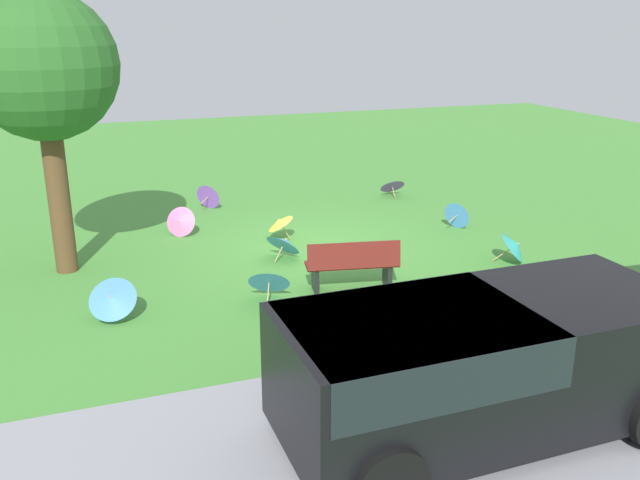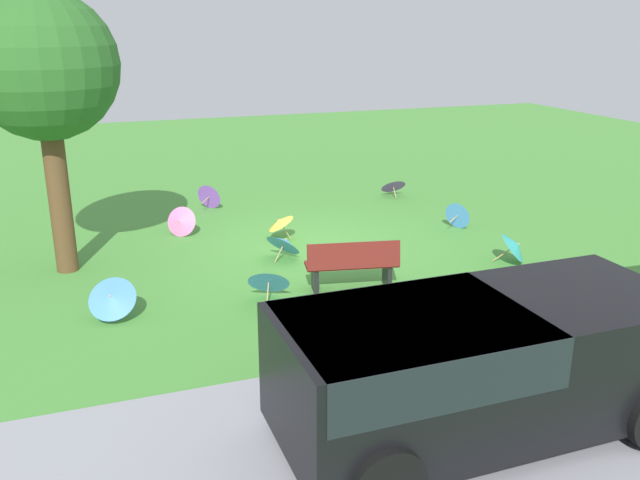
{
  "view_description": "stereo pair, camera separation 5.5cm",
  "coord_description": "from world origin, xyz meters",
  "px_view_note": "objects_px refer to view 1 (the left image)",
  "views": [
    {
      "loc": [
        4.29,
        12.41,
        4.47
      ],
      "look_at": [
        0.23,
        1.26,
        0.6
      ],
      "focal_mm": 37.99,
      "sensor_mm": 36.0,
      "label": 1
    },
    {
      "loc": [
        4.24,
        12.43,
        4.47
      ],
      "look_at": [
        0.23,
        1.26,
        0.6
      ],
      "focal_mm": 37.99,
      "sensor_mm": 36.0,
      "label": 2
    }
  ],
  "objects_px": {
    "park_bench": "(353,265)",
    "shade_tree": "(43,69)",
    "parasol_purple_0": "(392,185)",
    "parasol_purple_1": "(209,196)",
    "parasol_pink_0": "(180,222)",
    "van_dark": "(471,359)",
    "parasol_blue_1": "(112,298)",
    "parasol_blue_2": "(269,280)",
    "parasol_yellow_0": "(279,222)",
    "parasol_blue_3": "(284,243)",
    "parasol_blue_0": "(458,215)",
    "parasol_teal_0": "(515,246)"
  },
  "relations": [
    {
      "from": "park_bench",
      "to": "parasol_purple_1",
      "type": "bearing_deg",
      "value": -78.3
    },
    {
      "from": "shade_tree",
      "to": "parasol_teal_0",
      "type": "relative_size",
      "value": 5.9
    },
    {
      "from": "parasol_purple_0",
      "to": "parasol_blue_1",
      "type": "distance_m",
      "value": 9.38
    },
    {
      "from": "van_dark",
      "to": "parasol_blue_0",
      "type": "xyz_separation_m",
      "value": [
        -4.06,
        -6.96,
        -0.6
      ]
    },
    {
      "from": "parasol_blue_2",
      "to": "parasol_purple_1",
      "type": "height_order",
      "value": "parasol_blue_2"
    },
    {
      "from": "shade_tree",
      "to": "parasol_pink_0",
      "type": "relative_size",
      "value": 6.8
    },
    {
      "from": "parasol_blue_0",
      "to": "parasol_teal_0",
      "type": "distance_m",
      "value": 2.41
    },
    {
      "from": "parasol_yellow_0",
      "to": "park_bench",
      "type": "bearing_deg",
      "value": 96.94
    },
    {
      "from": "shade_tree",
      "to": "park_bench",
      "type": "bearing_deg",
      "value": 149.83
    },
    {
      "from": "parasol_blue_3",
      "to": "parasol_pink_0",
      "type": "bearing_deg",
      "value": -52.37
    },
    {
      "from": "parasol_blue_2",
      "to": "parasol_blue_3",
      "type": "distance_m",
      "value": 2.03
    },
    {
      "from": "parasol_blue_0",
      "to": "van_dark",
      "type": "bearing_deg",
      "value": 59.73
    },
    {
      "from": "parasol_blue_3",
      "to": "shade_tree",
      "type": "bearing_deg",
      "value": -10.75
    },
    {
      "from": "parasol_pink_0",
      "to": "park_bench",
      "type": "bearing_deg",
      "value": 119.34
    },
    {
      "from": "park_bench",
      "to": "shade_tree",
      "type": "xyz_separation_m",
      "value": [
        4.65,
        -2.7,
        3.21
      ]
    },
    {
      "from": "parasol_purple_1",
      "to": "parasol_blue_3",
      "type": "xyz_separation_m",
      "value": [
        -0.64,
        4.21,
        0.01
      ]
    },
    {
      "from": "park_bench",
      "to": "parasol_blue_2",
      "type": "xyz_separation_m",
      "value": [
        1.47,
        -0.08,
        -0.11
      ]
    },
    {
      "from": "parasol_blue_3",
      "to": "parasol_pink_0",
      "type": "distance_m",
      "value": 2.76
    },
    {
      "from": "parasol_pink_0",
      "to": "van_dark",
      "type": "bearing_deg",
      "value": 102.61
    },
    {
      "from": "parasol_yellow_0",
      "to": "parasol_pink_0",
      "type": "bearing_deg",
      "value": -27.67
    },
    {
      "from": "park_bench",
      "to": "shade_tree",
      "type": "bearing_deg",
      "value": -30.17
    },
    {
      "from": "parasol_blue_1",
      "to": "parasol_blue_2",
      "type": "height_order",
      "value": "parasol_blue_1"
    },
    {
      "from": "shade_tree",
      "to": "parasol_purple_1",
      "type": "xyz_separation_m",
      "value": [
        -3.37,
        -3.45,
        -3.35
      ]
    },
    {
      "from": "shade_tree",
      "to": "parasol_pink_0",
      "type": "height_order",
      "value": "shade_tree"
    },
    {
      "from": "shade_tree",
      "to": "parasol_yellow_0",
      "type": "xyz_separation_m",
      "value": [
        -4.27,
        -0.41,
        -3.27
      ]
    },
    {
      "from": "parasol_blue_0",
      "to": "parasol_purple_1",
      "type": "distance_m",
      "value": 6.07
    },
    {
      "from": "parasol_purple_1",
      "to": "parasol_teal_0",
      "type": "relative_size",
      "value": 0.78
    },
    {
      "from": "parasol_purple_0",
      "to": "parasol_yellow_0",
      "type": "relative_size",
      "value": 0.96
    },
    {
      "from": "shade_tree",
      "to": "van_dark",
      "type": "bearing_deg",
      "value": 120.88
    },
    {
      "from": "parasol_purple_1",
      "to": "parasol_blue_3",
      "type": "bearing_deg",
      "value": 98.64
    },
    {
      "from": "park_bench",
      "to": "parasol_blue_3",
      "type": "distance_m",
      "value": 2.04
    },
    {
      "from": "parasol_blue_0",
      "to": "parasol_pink_0",
      "type": "bearing_deg",
      "value": -14.44
    },
    {
      "from": "parasol_blue_0",
      "to": "parasol_blue_1",
      "type": "xyz_separation_m",
      "value": [
        7.63,
        2.51,
        0.08
      ]
    },
    {
      "from": "parasol_purple_0",
      "to": "parasol_blue_1",
      "type": "bearing_deg",
      "value": 36.92
    },
    {
      "from": "parasol_blue_1",
      "to": "parasol_purple_1",
      "type": "relative_size",
      "value": 1.37
    },
    {
      "from": "shade_tree",
      "to": "parasol_pink_0",
      "type": "bearing_deg",
      "value": -148.58
    },
    {
      "from": "parasol_purple_0",
      "to": "parasol_purple_1",
      "type": "xyz_separation_m",
      "value": [
        4.78,
        -0.44,
        0.01
      ]
    },
    {
      "from": "parasol_blue_2",
      "to": "parasol_pink_0",
      "type": "bearing_deg",
      "value": -78.11
    },
    {
      "from": "parasol_blue_3",
      "to": "parasol_blue_0",
      "type": "bearing_deg",
      "value": -171.38
    },
    {
      "from": "parasol_blue_1",
      "to": "parasol_pink_0",
      "type": "bearing_deg",
      "value": -112.43
    },
    {
      "from": "van_dark",
      "to": "parasol_blue_1",
      "type": "distance_m",
      "value": 5.73
    },
    {
      "from": "parasol_blue_2",
      "to": "parasol_purple_0",
      "type": "bearing_deg",
      "value": -131.5
    },
    {
      "from": "parasol_blue_2",
      "to": "parasol_teal_0",
      "type": "distance_m",
      "value": 4.92
    },
    {
      "from": "parasol_purple_1",
      "to": "parasol_pink_0",
      "type": "xyz_separation_m",
      "value": [
        1.04,
        2.03,
        0.0
      ]
    },
    {
      "from": "parasol_blue_1",
      "to": "parasol_pink_0",
      "type": "distance_m",
      "value": 4.38
    },
    {
      "from": "parasol_purple_1",
      "to": "parasol_pink_0",
      "type": "bearing_deg",
      "value": 62.74
    },
    {
      "from": "van_dark",
      "to": "parasol_blue_3",
      "type": "distance_m",
      "value": 6.34
    },
    {
      "from": "parasol_pink_0",
      "to": "parasol_blue_1",
      "type": "bearing_deg",
      "value": 67.57
    },
    {
      "from": "parasol_purple_0",
      "to": "parasol_blue_3",
      "type": "height_order",
      "value": "parasol_blue_3"
    },
    {
      "from": "van_dark",
      "to": "parasol_pink_0",
      "type": "height_order",
      "value": "van_dark"
    }
  ]
}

